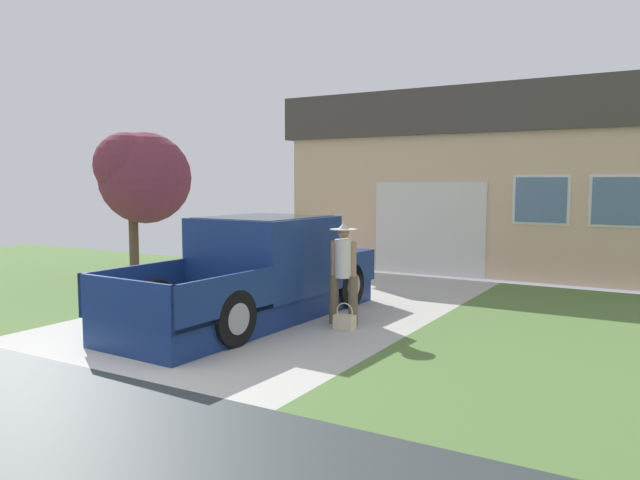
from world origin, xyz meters
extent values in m
cube|color=#B0AEA6|center=(0.00, 4.50, -0.03)|extent=(5.20, 9.00, 0.06)
cube|color=#517238|center=(-8.60, 4.50, -0.03)|extent=(12.00, 9.00, 0.06)
cube|color=navy|center=(-0.03, 3.13, 0.21)|extent=(1.94, 5.26, 0.42)
cube|color=navy|center=(-0.01, 3.50, 1.06)|extent=(1.95, 2.05, 1.27)
cube|color=#1E2833|center=(-0.01, 3.50, 1.44)|extent=(1.72, 1.89, 0.53)
cube|color=navy|center=(0.06, 5.10, 0.71)|extent=(1.91, 1.32, 0.58)
cube|color=black|center=(-0.10, 1.52, 0.45)|extent=(1.95, 2.06, 0.06)
cube|color=navy|center=(-1.00, 1.56, 0.73)|extent=(0.15, 1.98, 0.61)
cube|color=navy|center=(0.80, 1.48, 0.73)|extent=(0.15, 1.98, 0.61)
cube|color=navy|center=(-0.14, 0.57, 0.73)|extent=(1.86, 0.14, 0.61)
cube|color=black|center=(-1.01, 4.23, 1.34)|extent=(0.11, 0.18, 0.20)
cylinder|color=black|center=(-0.75, 4.95, 0.40)|extent=(0.29, 0.81, 0.80)
cylinder|color=#9E9EA3|center=(-0.75, 4.95, 0.40)|extent=(0.30, 0.45, 0.44)
cylinder|color=black|center=(0.85, 4.88, 0.40)|extent=(0.29, 0.81, 0.80)
cylinder|color=#9E9EA3|center=(0.85, 4.88, 0.40)|extent=(0.30, 0.45, 0.44)
cylinder|color=black|center=(-0.89, 1.76, 0.40)|extent=(0.29, 0.81, 0.80)
cylinder|color=#9E9EA3|center=(-0.89, 1.76, 0.40)|extent=(0.30, 0.45, 0.44)
cylinder|color=black|center=(0.71, 1.69, 0.40)|extent=(0.29, 0.81, 0.80)
cylinder|color=#9E9EA3|center=(0.71, 1.69, 0.40)|extent=(0.30, 0.45, 0.44)
cylinder|color=brown|center=(1.59, 3.67, 0.39)|extent=(0.15, 0.15, 0.79)
cylinder|color=brown|center=(1.27, 3.61, 0.39)|extent=(0.15, 0.15, 0.79)
cylinder|color=silver|center=(1.43, 3.64, 1.07)|extent=(0.28, 0.28, 0.61)
cylinder|color=tan|center=(1.60, 3.67, 1.06)|extent=(0.09, 0.09, 0.56)
cylinder|color=tan|center=(1.27, 3.61, 1.06)|extent=(0.09, 0.09, 0.56)
sphere|color=tan|center=(1.43, 3.64, 1.49)|extent=(0.19, 0.19, 0.19)
cylinder|color=#BCB2A3|center=(1.43, 3.64, 1.53)|extent=(0.44, 0.44, 0.01)
cone|color=#BCB2A3|center=(1.43, 3.64, 1.58)|extent=(0.20, 0.20, 0.11)
cube|color=beige|center=(1.61, 3.35, 0.11)|extent=(0.32, 0.19, 0.22)
torus|color=beige|center=(1.61, 3.35, 0.27)|extent=(0.29, 0.02, 0.29)
cube|color=#D6B08C|center=(2.31, 12.34, 1.71)|extent=(10.99, 5.90, 3.42)
cube|color=#423D38|center=(2.31, 12.34, 3.98)|extent=(11.43, 6.13, 1.12)
cube|color=silver|center=(0.75, 9.36, 1.14)|extent=(2.82, 0.06, 2.28)
cube|color=slate|center=(3.36, 9.36, 1.88)|extent=(1.10, 0.05, 1.00)
cube|color=silver|center=(3.36, 9.37, 1.88)|extent=(1.23, 0.02, 1.12)
cube|color=slate|center=(4.96, 9.36, 1.88)|extent=(1.10, 0.05, 1.00)
cube|color=silver|center=(4.96, 9.37, 1.88)|extent=(1.23, 0.02, 1.12)
cylinder|color=brown|center=(-5.10, 5.33, 0.96)|extent=(0.22, 0.22, 1.91)
sphere|color=brown|center=(-4.94, 5.03, 2.67)|extent=(1.49, 1.49, 1.49)
sphere|color=brown|center=(-4.80, 5.44, 2.38)|extent=(2.13, 2.13, 2.13)
cube|color=#424247|center=(-3.23, 7.98, 0.55)|extent=(0.58, 0.68, 0.92)
cube|color=#2E2E31|center=(-3.23, 7.98, 1.06)|extent=(0.60, 0.71, 0.10)
cylinder|color=black|center=(-3.45, 7.71, 0.09)|extent=(0.05, 0.18, 0.18)
cylinder|color=black|center=(-3.01, 7.71, 0.09)|extent=(0.05, 0.18, 0.18)
camera|label=1|loc=(5.98, -4.89, 2.28)|focal=34.31mm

